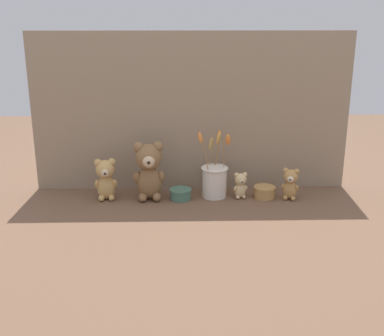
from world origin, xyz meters
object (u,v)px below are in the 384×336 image
teddy_bear_large (149,170)px  decorative_tin_tall (180,194)px  teddy_bear_small (290,183)px  teddy_bear_tiny (241,185)px  flower_vase (215,178)px  decorative_tin_short (264,192)px  teddy_bear_medium (106,178)px

teddy_bear_large → decorative_tin_tall: teddy_bear_large is taller
teddy_bear_small → teddy_bear_tiny: (-0.23, 0.02, -0.01)m
flower_vase → decorative_tin_short: size_ratio=3.19×
teddy_bear_large → decorative_tin_short: teddy_bear_large is taller
teddy_bear_tiny → teddy_bear_large: bearing=-179.9°
decorative_tin_short → teddy_bear_tiny: bearing=-179.4°
teddy_bear_medium → teddy_bear_tiny: size_ratio=1.57×
decorative_tin_tall → decorative_tin_short: decorative_tin_short is taller
teddy_bear_small → decorative_tin_short: teddy_bear_small is taller
teddy_bear_medium → decorative_tin_tall: (0.35, -0.01, -0.08)m
teddy_bear_medium → decorative_tin_short: (0.75, 0.00, -0.08)m
teddy_bear_small → decorative_tin_tall: teddy_bear_small is taller
decorative_tin_short → teddy_bear_small: bearing=-10.5°
teddy_bear_small → teddy_bear_tiny: size_ratio=1.19×
teddy_bear_tiny → flower_vase: bearing=169.6°
teddy_bear_small → decorative_tin_tall: (-0.52, 0.02, -0.05)m
teddy_bear_medium → decorative_tin_short: teddy_bear_medium is taller
teddy_bear_medium → teddy_bear_small: (0.87, -0.02, -0.02)m
teddy_bear_tiny → decorative_tin_short: 0.12m
teddy_bear_medium → decorative_tin_short: bearing=0.1°
teddy_bear_small → decorative_tin_tall: size_ratio=1.45×
teddy_bear_medium → flower_vase: 0.51m
teddy_bear_large → decorative_tin_short: size_ratio=2.72×
teddy_bear_large → teddy_bear_tiny: teddy_bear_large is taller
decorative_tin_tall → decorative_tin_short: bearing=0.9°
teddy_bear_large → flower_vase: flower_vase is taller
flower_vase → teddy_bear_small: bearing=-6.9°
teddy_bear_medium → decorative_tin_tall: 0.36m
teddy_bear_large → flower_vase: size_ratio=0.85×
teddy_bear_large → teddy_bear_tiny: bearing=0.1°
teddy_bear_small → flower_vase: flower_vase is taller
teddy_bear_large → teddy_bear_small: 0.67m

